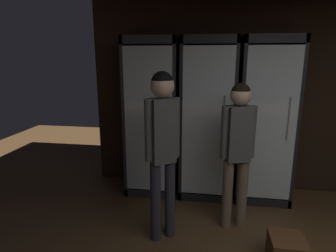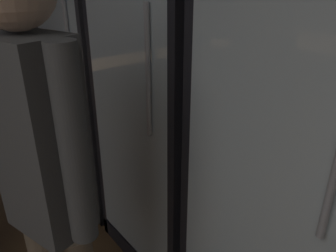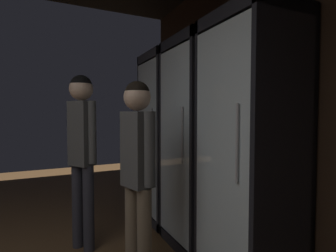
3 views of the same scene
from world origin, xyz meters
TOP-DOWN VIEW (x-y plane):
  - cooler_far_left at (-2.12, 2.75)m, footprint 0.67×0.58m
  - cooler_left at (-1.40, 2.75)m, footprint 0.67×0.58m
  - cooler_center at (-0.68, 2.75)m, footprint 0.67×0.58m
  - shopper_far at (-1.08, 1.95)m, footprint 0.35×0.22m

SIDE VIEW (x-z plane):
  - shopper_far at x=-1.08m, z-range 0.17..1.74m
  - cooler_left at x=-1.40m, z-range -0.02..2.03m
  - cooler_center at x=-0.68m, z-range -0.02..2.03m
  - cooler_far_left at x=-2.12m, z-range -0.02..2.03m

